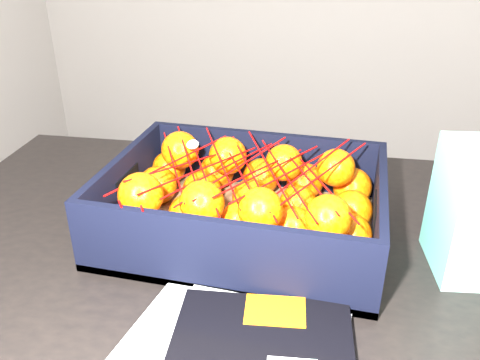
# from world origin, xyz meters

# --- Properties ---
(table) EXTENTS (1.26, 0.89, 0.75)m
(table) POSITION_xyz_m (-0.15, -0.14, 0.65)
(table) COLOR black
(table) RESTS_ON ground
(produce_crate) EXTENTS (0.42, 0.32, 0.11)m
(produce_crate) POSITION_xyz_m (-0.21, -0.08, 0.78)
(produce_crate) COLOR brown
(produce_crate) RESTS_ON table
(clementine_heap) EXTENTS (0.40, 0.30, 0.12)m
(clementine_heap) POSITION_xyz_m (-0.21, -0.08, 0.81)
(clementine_heap) COLOR #FF5F05
(clementine_heap) RESTS_ON produce_crate
(mesh_net) EXTENTS (0.35, 0.28, 0.09)m
(mesh_net) POSITION_xyz_m (-0.21, -0.09, 0.86)
(mesh_net) COLOR #B70706
(mesh_net) RESTS_ON clementine_heap
(retail_carton) EXTENTS (0.10, 0.14, 0.19)m
(retail_carton) POSITION_xyz_m (0.12, -0.09, 0.84)
(retail_carton) COLOR white
(retail_carton) RESTS_ON table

